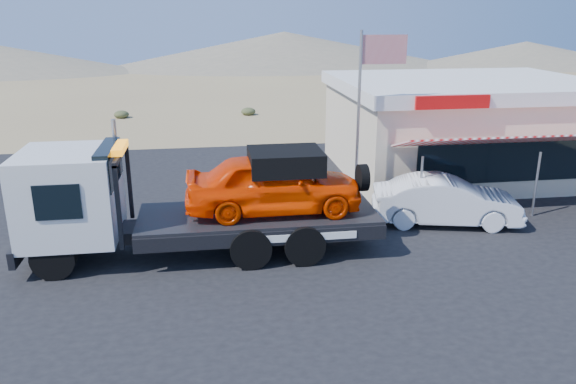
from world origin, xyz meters
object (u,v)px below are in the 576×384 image
object	(u,v)px
white_sedan	(446,201)
tow_truck	(194,195)
jerky_store	(463,125)
flagpole	(366,103)

from	to	relation	value
white_sedan	tow_truck	bearing A→B (deg)	111.30
white_sedan	jerky_store	xyz separation A→B (m)	(3.19, 5.89, 1.21)
tow_truck	flagpole	bearing A→B (deg)	24.77
white_sedan	jerky_store	world-z (taller)	jerky_store
jerky_store	flagpole	size ratio (longest dim) A/B	1.73
tow_truck	jerky_store	world-z (taller)	jerky_store
tow_truck	white_sedan	xyz separation A→B (m)	(7.93, 1.15, -0.94)
tow_truck	flagpole	world-z (taller)	flagpole
tow_truck	white_sedan	size ratio (longest dim) A/B	2.07
white_sedan	jerky_store	size ratio (longest dim) A/B	0.44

